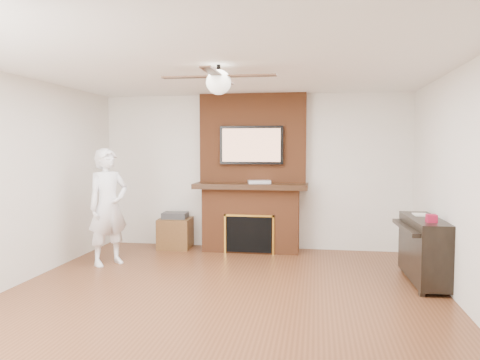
% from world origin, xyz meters
% --- Properties ---
extents(room_shell, '(5.36, 5.86, 2.86)m').
position_xyz_m(room_shell, '(0.00, 0.00, 1.25)').
color(room_shell, '#58301A').
rests_on(room_shell, ground).
extents(fireplace, '(1.78, 0.64, 2.50)m').
position_xyz_m(fireplace, '(0.00, 2.55, 1.00)').
color(fireplace, brown).
rests_on(fireplace, ground).
extents(tv, '(1.00, 0.08, 0.60)m').
position_xyz_m(tv, '(0.00, 2.50, 1.68)').
color(tv, black).
rests_on(tv, fireplace).
extents(ceiling_fan, '(1.21, 1.21, 0.31)m').
position_xyz_m(ceiling_fan, '(-0.00, 0.00, 2.33)').
color(ceiling_fan, black).
rests_on(ceiling_fan, room_shell).
extents(person, '(0.68, 0.72, 1.63)m').
position_xyz_m(person, '(-1.85, 1.29, 0.82)').
color(person, white).
rests_on(person, ground).
extents(side_table, '(0.54, 0.54, 0.59)m').
position_xyz_m(side_table, '(-1.25, 2.48, 0.27)').
color(side_table, '#553418').
rests_on(side_table, ground).
extents(piano, '(0.49, 1.22, 0.88)m').
position_xyz_m(piano, '(2.31, 1.07, 0.43)').
color(piano, black).
rests_on(piano, ground).
extents(cable_box, '(0.38, 0.28, 0.05)m').
position_xyz_m(cable_box, '(0.13, 2.45, 1.10)').
color(cable_box, silver).
rests_on(cable_box, fireplace).
extents(candle_orange, '(0.06, 0.06, 0.12)m').
position_xyz_m(candle_orange, '(-0.10, 2.37, 0.06)').
color(candle_orange, '#D95A19').
rests_on(candle_orange, ground).
extents(candle_green, '(0.06, 0.06, 0.08)m').
position_xyz_m(candle_green, '(0.05, 2.36, 0.04)').
color(candle_green, '#3D6F2C').
rests_on(candle_green, ground).
extents(candle_cream, '(0.08, 0.08, 0.10)m').
position_xyz_m(candle_cream, '(0.05, 2.31, 0.05)').
color(candle_cream, beige).
rests_on(candle_cream, ground).
extents(candle_blue, '(0.06, 0.06, 0.09)m').
position_xyz_m(candle_blue, '(0.13, 2.33, 0.04)').
color(candle_blue, navy).
rests_on(candle_blue, ground).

